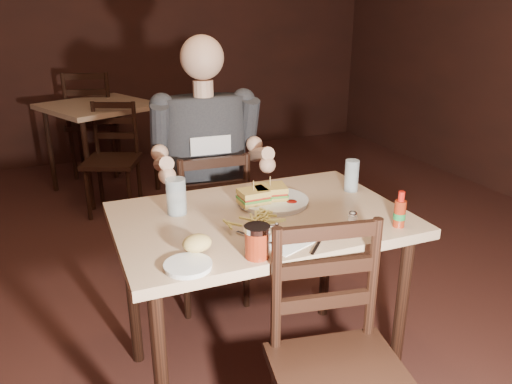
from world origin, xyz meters
name	(u,v)px	position (x,y,z in m)	size (l,w,h in m)	color
room_shell	(205,47)	(0.00, 0.00, 1.40)	(7.00, 7.00, 7.00)	black
main_table	(261,235)	(0.14, -0.21, 0.68)	(1.14, 0.77, 0.77)	tan
bg_table	(99,114)	(-0.16, 2.50, 0.68)	(1.05, 1.05, 0.77)	tan
chair_far	(208,226)	(0.13, 0.48, 0.44)	(0.40, 0.44, 0.87)	black
chair_near	(343,379)	(0.15, -0.82, 0.45)	(0.42, 0.46, 0.90)	black
bg_chair_far	(94,123)	(-0.16, 3.05, 0.49)	(0.46, 0.50, 0.99)	black
bg_chair_near	(112,161)	(-0.16, 1.95, 0.42)	(0.39, 0.43, 0.85)	black
diner	(207,137)	(0.13, 0.43, 0.93)	(0.56, 0.44, 0.97)	#2C2E31
dinner_plate	(274,202)	(0.24, -0.12, 0.78)	(0.28, 0.28, 0.02)	white
sandwich_left	(254,192)	(0.14, -0.13, 0.84)	(0.12, 0.10, 0.10)	#DBB759
sandwich_right	(270,187)	(0.23, -0.11, 0.84)	(0.13, 0.11, 0.11)	#DBB759
fries_pile	(251,220)	(0.05, -0.31, 0.80)	(0.24, 0.17, 0.04)	#DFCD61
ketchup_dollop	(292,202)	(0.29, -0.18, 0.79)	(0.04, 0.04, 0.01)	maroon
glass_left	(176,196)	(-0.16, -0.06, 0.84)	(0.08, 0.08, 0.14)	silver
glass_right	(352,176)	(0.62, -0.12, 0.84)	(0.06, 0.06, 0.14)	silver
hot_sauce	(400,209)	(0.57, -0.51, 0.84)	(0.04, 0.04, 0.14)	maroon
salt_shaker	(352,220)	(0.40, -0.45, 0.80)	(0.03, 0.03, 0.06)	white
syrup_dispenser	(257,242)	(-0.01, -0.52, 0.83)	(0.09, 0.09, 0.11)	maroon
napkin	(285,242)	(0.12, -0.47, 0.77)	(0.16, 0.15, 0.00)	white
knife	(259,239)	(0.04, -0.42, 0.78)	(0.01, 0.20, 0.00)	silver
fork	(318,245)	(0.21, -0.54, 0.78)	(0.01, 0.14, 0.00)	silver
side_plate	(188,267)	(-0.24, -0.51, 0.78)	(0.15, 0.15, 0.01)	white
bread_roll	(197,243)	(-0.19, -0.43, 0.81)	(0.10, 0.08, 0.06)	#D9B55C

